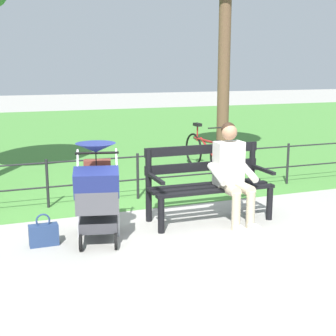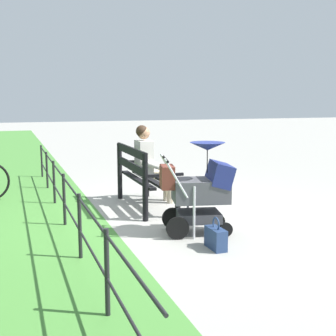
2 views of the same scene
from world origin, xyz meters
name	(u,v)px [view 1 (image 1 of 2)]	position (x,y,z in m)	size (l,w,h in m)	color
ground_plane	(170,226)	(0.00, 0.00, 0.00)	(60.00, 60.00, 0.00)	#9E9B93
grass_lawn	(63,135)	(0.00, -8.80, 0.00)	(40.00, 16.00, 0.01)	#478438
park_bench	(207,180)	(-0.56, -0.12, 0.53)	(1.60, 0.61, 0.96)	black
person_on_bench	(232,170)	(-0.80, 0.11, 0.68)	(0.53, 0.74, 1.28)	tan
stroller	(97,191)	(0.96, 0.20, 0.59)	(0.68, 0.97, 1.15)	black
handbag	(44,234)	(1.56, 0.11, 0.13)	(0.32, 0.14, 0.37)	navy
park_fence	(155,170)	(-0.28, -1.36, 0.42)	(8.00, 0.04, 0.70)	black
bicycle	(206,152)	(-1.83, -2.87, 0.36)	(0.44, 1.66, 0.89)	black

